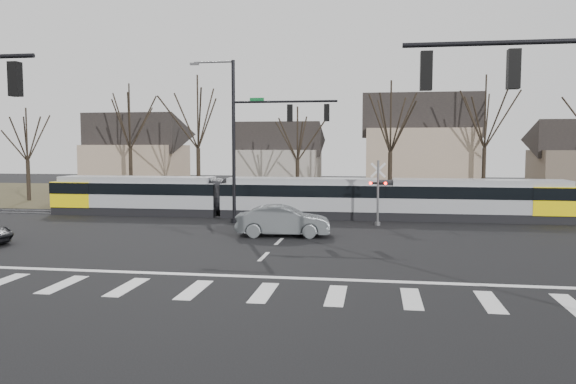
# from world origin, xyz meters

# --- Properties ---
(ground) EXTENTS (140.00, 140.00, 0.00)m
(ground) POSITION_xyz_m (0.00, 0.00, 0.00)
(ground) COLOR black
(grass_verge) EXTENTS (140.00, 28.00, 0.01)m
(grass_verge) POSITION_xyz_m (0.00, 32.00, 0.01)
(grass_verge) COLOR #38331E
(grass_verge) RESTS_ON ground
(crosswalk) EXTENTS (27.00, 2.60, 0.01)m
(crosswalk) POSITION_xyz_m (0.00, -4.00, 0.01)
(crosswalk) COLOR silver
(crosswalk) RESTS_ON ground
(stop_line) EXTENTS (28.00, 0.35, 0.01)m
(stop_line) POSITION_xyz_m (0.00, -1.80, 0.01)
(stop_line) COLOR silver
(stop_line) RESTS_ON ground
(lane_dashes) EXTENTS (0.18, 30.00, 0.01)m
(lane_dashes) POSITION_xyz_m (0.00, 16.00, 0.01)
(lane_dashes) COLOR silver
(lane_dashes) RESTS_ON ground
(rail_pair) EXTENTS (90.00, 1.52, 0.06)m
(rail_pair) POSITION_xyz_m (0.00, 15.80, 0.03)
(rail_pair) COLOR #59595E
(rail_pair) RESTS_ON ground
(tram) EXTENTS (35.56, 2.64, 2.70)m
(tram) POSITION_xyz_m (-0.19, 16.00, 1.47)
(tram) COLOR gray
(tram) RESTS_ON ground
(sedan) EXTENTS (2.69, 5.37, 1.66)m
(sedan) POSITION_xyz_m (-0.07, 7.75, 0.83)
(sedan) COLOR slate
(sedan) RESTS_ON ground
(signal_pole_far) EXTENTS (9.28, 0.44, 10.20)m
(signal_pole_far) POSITION_xyz_m (-2.41, 12.50, 5.70)
(signal_pole_far) COLOR black
(signal_pole_far) RESTS_ON ground
(rail_crossing_signal) EXTENTS (1.08, 0.36, 4.00)m
(rail_crossing_signal) POSITION_xyz_m (5.00, 12.79, 1.89)
(rail_crossing_signal) COLOR #59595B
(rail_crossing_signal) RESTS_ON ground
(tree_row) EXTENTS (59.20, 7.20, 10.00)m
(tree_row) POSITION_xyz_m (2.00, 26.00, 5.00)
(tree_row) COLOR black
(tree_row) RESTS_ON ground
(house_a) EXTENTS (9.72, 8.64, 8.60)m
(house_a) POSITION_xyz_m (-20.00, 34.00, 4.46)
(house_a) COLOR gray
(house_a) RESTS_ON ground
(house_b) EXTENTS (8.64, 7.56, 7.65)m
(house_b) POSITION_xyz_m (-5.00, 36.00, 3.97)
(house_b) COLOR gray
(house_b) RESTS_ON ground
(house_c) EXTENTS (10.80, 8.64, 10.10)m
(house_c) POSITION_xyz_m (9.00, 33.00, 5.23)
(house_c) COLOR gray
(house_c) RESTS_ON ground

